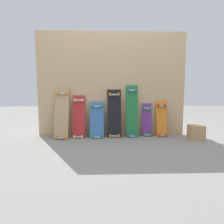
{
  "coord_description": "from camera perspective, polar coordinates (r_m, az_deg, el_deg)",
  "views": [
    {
      "loc": [
        -0.12,
        -3.47,
        0.84
      ],
      "look_at": [
        0.0,
        -0.07,
        0.44
      ],
      "focal_mm": 32.04,
      "sensor_mm": 36.0,
      "label": 1
    }
  ],
  "objects": [
    {
      "name": "skateboard_black",
      "position": [
        3.47,
        0.65,
        -0.92
      ],
      "size": [
        0.24,
        0.21,
        0.89
      ],
      "color": "black",
      "rests_on": "ground"
    },
    {
      "name": "ground_plane",
      "position": [
        3.57,
        -0.04,
        -6.87
      ],
      "size": [
        12.0,
        12.0,
        0.0
      ],
      "primitive_type": "plane",
      "color": "gray"
    },
    {
      "name": "skateboard_orange",
      "position": [
        3.62,
        13.99,
        -2.39
      ],
      "size": [
        0.19,
        0.2,
        0.7
      ],
      "color": "orange",
      "rests_on": "ground"
    },
    {
      "name": "skateboard_purple",
      "position": [
        3.59,
        9.93,
        -2.71
      ],
      "size": [
        0.17,
        0.14,
        0.65
      ],
      "color": "#6B338C",
      "rests_on": "ground"
    },
    {
      "name": "wooden_crate",
      "position": [
        3.62,
        22.86,
        -5.35
      ],
      "size": [
        0.25,
        0.25,
        0.23
      ],
      "primitive_type": "cube",
      "rotation": [
        0.0,
        0.0,
        -0.07
      ],
      "color": "tan",
      "rests_on": "ground"
    },
    {
      "name": "skateboard_red",
      "position": [
        3.48,
        -9.49,
        -1.86
      ],
      "size": [
        0.21,
        0.25,
        0.79
      ],
      "color": "#B22626",
      "rests_on": "ground"
    },
    {
      "name": "skateboard_natural",
      "position": [
        3.48,
        -14.17,
        -0.97
      ],
      "size": [
        0.23,
        0.32,
        0.9
      ],
      "color": "tan",
      "rests_on": "ground"
    },
    {
      "name": "skateboard_blue",
      "position": [
        3.45,
        -4.33,
        -2.8
      ],
      "size": [
        0.24,
        0.26,
        0.69
      ],
      "color": "#386BAD",
      "rests_on": "ground"
    },
    {
      "name": "plywood_wall_panel",
      "position": [
        3.54,
        -0.08,
        7.78
      ],
      "size": [
        2.58,
        0.04,
        1.81
      ],
      "primitive_type": "cube",
      "color": "tan",
      "rests_on": "ground"
    },
    {
      "name": "skateboard_green",
      "position": [
        3.49,
        5.75,
        -0.32
      ],
      "size": [
        0.2,
        0.21,
        0.96
      ],
      "color": "#1E7238",
      "rests_on": "ground"
    }
  ]
}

